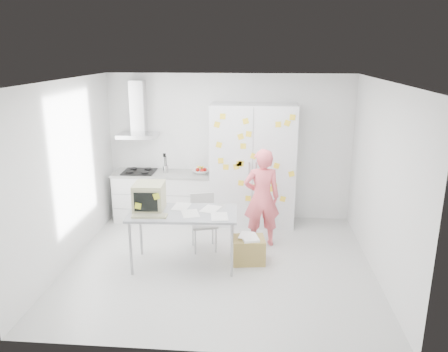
# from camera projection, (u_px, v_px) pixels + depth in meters

# --- Properties ---
(floor) EXTENTS (4.50, 4.00, 0.02)m
(floor) POSITION_uv_depth(u_px,v_px,m) (219.00, 264.00, 6.57)
(floor) COLOR silver
(floor) RESTS_ON ground
(walls) EXTENTS (4.52, 4.01, 2.70)m
(walls) POSITION_uv_depth(u_px,v_px,m) (223.00, 165.00, 6.88)
(walls) COLOR white
(walls) RESTS_ON ground
(ceiling) EXTENTS (4.50, 4.00, 0.02)m
(ceiling) POSITION_uv_depth(u_px,v_px,m) (219.00, 81.00, 5.82)
(ceiling) COLOR white
(ceiling) RESTS_ON walls
(counter_run) EXTENTS (1.84, 0.63, 1.28)m
(counter_run) POSITION_uv_depth(u_px,v_px,m) (164.00, 196.00, 8.16)
(counter_run) COLOR white
(counter_run) RESTS_ON ground
(range_hood) EXTENTS (0.70, 0.48, 1.01)m
(range_hood) POSITION_uv_depth(u_px,v_px,m) (138.00, 115.00, 7.91)
(range_hood) COLOR silver
(range_hood) RESTS_ON walls
(tall_cabinet) EXTENTS (1.50, 0.68, 2.20)m
(tall_cabinet) POSITION_uv_depth(u_px,v_px,m) (253.00, 165.00, 7.83)
(tall_cabinet) COLOR silver
(tall_cabinet) RESTS_ON ground
(person) EXTENTS (0.65, 0.48, 1.62)m
(person) POSITION_uv_depth(u_px,v_px,m) (262.00, 198.00, 7.01)
(person) COLOR #FF636E
(person) RESTS_ON ground
(desk) EXTENTS (1.60, 0.85, 1.24)m
(desk) POSITION_uv_depth(u_px,v_px,m) (162.00, 204.00, 6.33)
(desk) COLOR gray
(desk) RESTS_ON ground
(chair) EXTENTS (0.50, 0.50, 0.89)m
(chair) POSITION_uv_depth(u_px,v_px,m) (203.00, 218.00, 6.99)
(chair) COLOR #AEAEAC
(chair) RESTS_ON ground
(cardboard_box) EXTENTS (0.53, 0.45, 0.42)m
(cardboard_box) POSITION_uv_depth(u_px,v_px,m) (248.00, 250.00, 6.58)
(cardboard_box) COLOR #A38B46
(cardboard_box) RESTS_ON ground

